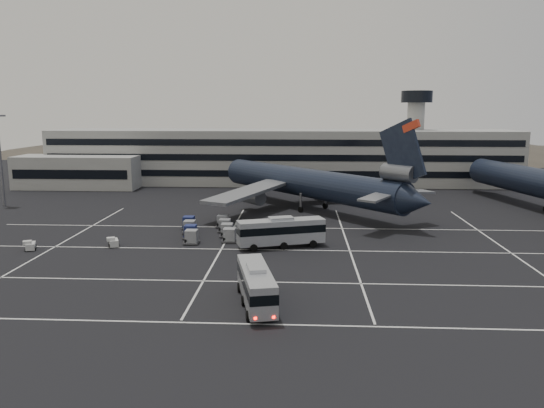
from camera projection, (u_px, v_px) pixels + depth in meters
The scene contains 10 objects.
ground at pixel (262, 258), 70.34m from camera, with size 260.00×260.00×0.00m, color black.
lane_markings at pixel (269, 256), 71.00m from camera, with size 90.00×55.62×0.01m.
terminal at pixel (270, 157), 139.17m from camera, with size 125.00×26.00×24.00m.
hills at pixel (329, 179), 238.58m from camera, with size 352.00×180.00×44.00m.
trijet_main at pixel (308, 183), 103.11m from camera, with size 42.12×47.17×18.08m.
bus_near at pixel (256, 283), 53.12m from camera, with size 5.09×11.88×4.09m.
bus_far at pixel (281, 231), 75.21m from camera, with size 12.74×6.61×4.40m.
tug_a at pixel (31, 246), 74.11m from camera, with size 2.04×2.49×1.40m.
tug_b at pixel (114, 242), 75.97m from camera, with size 2.11×2.53×1.41m.
uld_cluster at pixel (208, 229), 82.75m from camera, with size 10.49×13.99×2.06m.
Camera 1 is at (5.01, -67.78, 19.55)m, focal length 35.00 mm.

